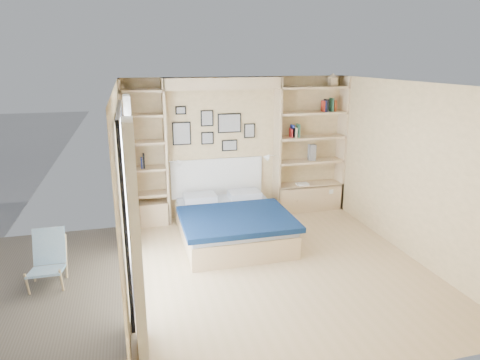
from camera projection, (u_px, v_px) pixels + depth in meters
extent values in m
plane|color=tan|center=(277.00, 266.00, 5.98)|extent=(4.50, 4.50, 0.00)
plane|color=#E3C18A|center=(237.00, 147.00, 7.73)|extent=(4.00, 0.00, 4.00)
plane|color=#E3C18A|center=(370.00, 253.00, 3.55)|extent=(4.00, 0.00, 4.00)
plane|color=#E3C18A|center=(123.00, 192.00, 5.16)|extent=(0.00, 4.50, 4.50)
plane|color=#E3C18A|center=(411.00, 171.00, 6.12)|extent=(0.00, 4.50, 4.50)
plane|color=white|center=(282.00, 84.00, 5.30)|extent=(4.50, 4.50, 0.00)
cube|color=#D5B78A|center=(166.00, 153.00, 7.26)|extent=(0.04, 0.35, 2.50)
cube|color=#D5B78A|center=(277.00, 147.00, 7.74)|extent=(0.04, 0.35, 2.50)
cube|color=#D5B78A|center=(222.00, 83.00, 7.18)|extent=(2.00, 0.35, 0.20)
cube|color=#D5B78A|center=(341.00, 144.00, 8.05)|extent=(0.04, 0.35, 2.50)
cube|color=#D5B78A|center=(124.00, 155.00, 7.09)|extent=(0.04, 0.35, 2.50)
cube|color=#D5B78A|center=(308.00, 197.00, 8.17)|extent=(1.30, 0.35, 0.50)
cube|color=#D5B78A|center=(148.00, 213.00, 7.46)|extent=(0.70, 0.35, 0.40)
cube|color=black|center=(119.00, 110.00, 4.90)|extent=(0.04, 2.08, 0.06)
cube|color=black|center=(132.00, 282.00, 5.50)|extent=(0.04, 2.08, 0.06)
cube|color=black|center=(126.00, 236.00, 4.26)|extent=(0.04, 0.06, 2.20)
cube|color=black|center=(126.00, 181.00, 6.16)|extent=(0.04, 0.06, 2.20)
cube|color=silver|center=(125.00, 202.00, 5.20)|extent=(0.01, 2.00, 2.20)
cube|color=white|center=(136.00, 242.00, 4.00)|extent=(0.10, 0.45, 2.30)
cube|color=white|center=(132.00, 173.00, 6.42)|extent=(0.10, 0.45, 2.30)
cube|color=#D5B78A|center=(309.00, 184.00, 8.10)|extent=(1.30, 0.35, 0.04)
cube|color=#D5B78A|center=(310.00, 161.00, 7.98)|extent=(1.30, 0.35, 0.04)
cube|color=#D5B78A|center=(311.00, 138.00, 7.86)|extent=(1.30, 0.35, 0.04)
cube|color=#D5B78A|center=(312.00, 113.00, 7.73)|extent=(1.30, 0.35, 0.04)
cube|color=#D5B78A|center=(313.00, 88.00, 7.61)|extent=(1.30, 0.35, 0.04)
cube|color=#D5B78A|center=(147.00, 194.00, 7.37)|extent=(0.70, 0.35, 0.04)
cube|color=#D5B78A|center=(146.00, 169.00, 7.24)|extent=(0.70, 0.35, 0.04)
cube|color=#D5B78A|center=(144.00, 143.00, 7.12)|extent=(0.70, 0.35, 0.04)
cube|color=#D5B78A|center=(142.00, 116.00, 6.99)|extent=(0.70, 0.35, 0.04)
cube|color=#D5B78A|center=(141.00, 91.00, 6.88)|extent=(0.70, 0.35, 0.04)
cube|color=#D5B78A|center=(232.00, 229.00, 6.86)|extent=(1.58, 1.97, 0.34)
cube|color=#B2B6C2|center=(232.00, 216.00, 6.80)|extent=(1.54, 1.93, 0.10)
cube|color=#0A1D3E|center=(237.00, 219.00, 6.47)|extent=(1.68, 1.38, 0.08)
cube|color=#B2B6C2|center=(200.00, 198.00, 7.31)|extent=(0.54, 0.39, 0.12)
cube|color=#B2B6C2|center=(244.00, 194.00, 7.50)|extent=(0.54, 0.39, 0.12)
cube|color=white|center=(217.00, 177.00, 7.76)|extent=(1.68, 0.04, 0.70)
cube|color=black|center=(182.00, 134.00, 7.39)|extent=(0.32, 0.02, 0.40)
cube|color=gray|center=(182.00, 134.00, 7.38)|extent=(0.28, 0.01, 0.36)
cube|color=black|center=(207.00, 118.00, 7.43)|extent=(0.22, 0.02, 0.28)
cube|color=gray|center=(207.00, 118.00, 7.42)|extent=(0.18, 0.01, 0.24)
cube|color=black|center=(207.00, 138.00, 7.52)|extent=(0.22, 0.02, 0.22)
cube|color=gray|center=(208.00, 138.00, 7.51)|extent=(0.18, 0.01, 0.18)
cube|color=black|center=(229.00, 123.00, 7.55)|extent=(0.42, 0.02, 0.34)
cube|color=gray|center=(230.00, 123.00, 7.54)|extent=(0.38, 0.01, 0.30)
cube|color=black|center=(230.00, 145.00, 7.66)|extent=(0.28, 0.02, 0.20)
cube|color=gray|center=(230.00, 145.00, 7.65)|extent=(0.24, 0.01, 0.16)
cube|color=black|center=(249.00, 131.00, 7.68)|extent=(0.20, 0.02, 0.26)
cube|color=gray|center=(250.00, 131.00, 7.67)|extent=(0.16, 0.01, 0.22)
cube|color=black|center=(181.00, 110.00, 7.28)|extent=(0.18, 0.02, 0.14)
cube|color=gray|center=(181.00, 110.00, 7.27)|extent=(0.14, 0.01, 0.10)
cylinder|color=silver|center=(175.00, 161.00, 7.26)|extent=(0.20, 0.02, 0.02)
cone|color=white|center=(181.00, 162.00, 7.29)|extent=(0.13, 0.12, 0.15)
cylinder|color=silver|center=(271.00, 156.00, 7.67)|extent=(0.20, 0.02, 0.02)
cone|color=white|center=(266.00, 157.00, 7.65)|extent=(0.13, 0.12, 0.15)
cube|color=#A51E1E|center=(291.00, 133.00, 7.73)|extent=(0.02, 0.15, 0.16)
cube|color=navy|center=(292.00, 131.00, 7.72)|extent=(0.03, 0.15, 0.23)
cube|color=black|center=(293.00, 132.00, 7.73)|extent=(0.03, 0.15, 0.19)
cube|color=#BFB28C|center=(295.00, 132.00, 7.74)|extent=(0.04, 0.15, 0.18)
cube|color=#26593F|center=(298.00, 131.00, 7.75)|extent=(0.03, 0.15, 0.24)
cube|color=#A5291A|center=(323.00, 106.00, 7.75)|extent=(0.02, 0.15, 0.19)
cube|color=navy|center=(324.00, 106.00, 7.75)|extent=(0.03, 0.15, 0.20)
cube|color=black|center=(326.00, 105.00, 7.76)|extent=(0.03, 0.15, 0.22)
cube|color=#26593F|center=(331.00, 105.00, 7.78)|extent=(0.03, 0.15, 0.24)
cube|color=#963515|center=(334.00, 106.00, 7.80)|extent=(0.03, 0.15, 0.20)
cube|color=navy|center=(142.00, 163.00, 7.19)|extent=(0.02, 0.15, 0.17)
cube|color=black|center=(144.00, 161.00, 7.19)|extent=(0.03, 0.15, 0.24)
cube|color=#D5B78A|center=(333.00, 82.00, 7.67)|extent=(0.13, 0.13, 0.15)
cone|color=#D5B78A|center=(333.00, 75.00, 7.63)|extent=(0.20, 0.20, 0.08)
cube|color=slate|center=(312.00, 152.00, 7.94)|extent=(0.12, 0.12, 0.30)
cube|color=white|center=(302.00, 184.00, 8.01)|extent=(0.22, 0.16, 0.03)
cylinder|color=tan|center=(27.00, 285.00, 5.15)|extent=(0.03, 0.12, 0.35)
cylinder|color=tan|center=(62.00, 281.00, 5.24)|extent=(0.03, 0.12, 0.35)
cylinder|color=tan|center=(34.00, 261.00, 5.57)|extent=(0.03, 0.29, 0.57)
cylinder|color=tan|center=(66.00, 257.00, 5.66)|extent=(0.03, 0.29, 0.57)
cube|color=teal|center=(46.00, 271.00, 5.34)|extent=(0.40, 0.48, 0.13)
cube|color=teal|center=(49.00, 246.00, 5.60)|extent=(0.40, 0.20, 0.46)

